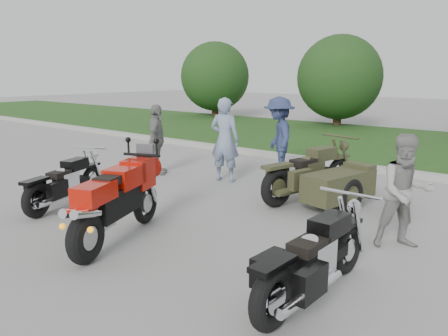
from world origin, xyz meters
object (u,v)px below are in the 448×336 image
Objects in this scene: cruiser_right at (311,263)px; person_back at (157,140)px; cruiser_left at (63,184)px; person_stripe at (225,140)px; person_grey at (406,192)px; person_denim at (279,138)px; cruiser_sidecar at (325,181)px; sportbike_red at (116,199)px.

cruiser_right is 6.53m from person_back.
person_stripe reaches higher than cruiser_left.
person_stripe reaches higher than person_grey.
person_stripe is at bearing -81.79° from person_denim.
person_back is (-6.02, 0.93, 0.04)m from person_grey.
person_stripe is 1.25m from person_denim.
cruiser_sidecar is (3.62, 3.09, 0.04)m from cruiser_left.
sportbike_red reaches higher than cruiser_left.
cruiser_sidecar is 1.32× the size of person_denim.
person_grey reaches higher than cruiser_right.
cruiser_right is 3.62m from cruiser_sidecar.
sportbike_red is 4.03m from person_grey.
person_grey is at bearing 14.98° from sportbike_red.
sportbike_red is at bearing -100.12° from cruiser_sidecar.
person_stripe is 1.00× the size of person_denim.
person_grey is (0.27, 2.16, 0.36)m from cruiser_right.
cruiser_right is at bearing -53.29° from cruiser_sidecar.
person_back is at bearing 83.29° from cruiser_left.
person_denim is at bearing 47.70° from cruiser_left.
person_stripe is (-1.09, 3.80, 0.30)m from sportbike_red.
cruiser_right is 1.19× the size of person_denim.
cruiser_left is at bearing 58.73° from person_stripe.
cruiser_sidecar is 2.63m from person_stripe.
person_denim is at bearing -95.08° from person_back.
sportbike_red is 0.99× the size of cruiser_right.
person_back is (-1.69, -0.49, -0.10)m from person_stripe.
cruiser_right is 2.20m from person_grey.
sportbike_red is at bearing -39.17° from person_denim.
cruiser_left is at bearing 160.21° from person_grey.
cruiser_left is at bearing 146.67° from sportbike_red.
person_grey is (1.76, -1.15, 0.35)m from cruiser_sidecar.
sportbike_red is 0.89× the size of cruiser_sidecar.
cruiser_right is 1.40× the size of person_grey.
person_denim reaches higher than sportbike_red.
cruiser_left is 5.11m from cruiser_right.
person_stripe reaches higher than sportbike_red.
sportbike_red is 1.17× the size of person_stripe.
person_denim reaches higher than person_back.
person_denim is at bearing 106.36° from person_grey.
cruiser_left is 2.97m from person_back.
sportbike_red is at bearing -175.60° from person_back.
person_stripe is at bearing -173.29° from cruiser_sidecar.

